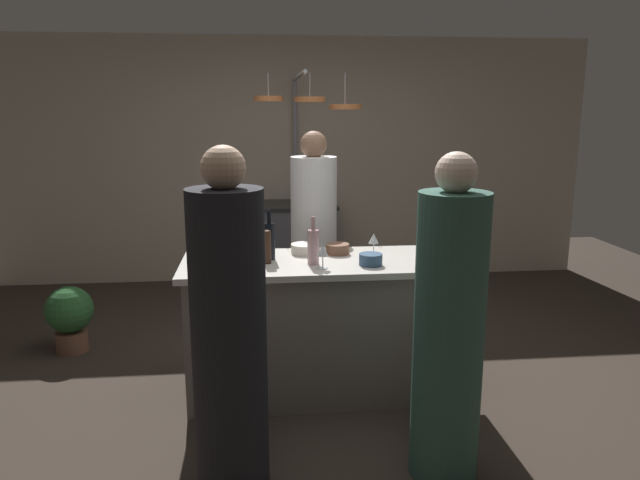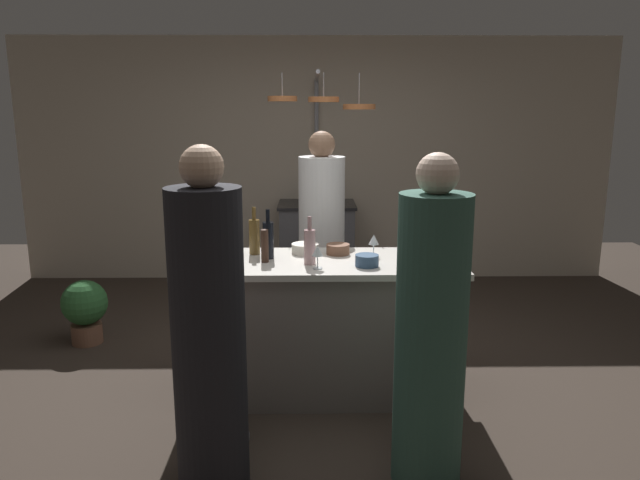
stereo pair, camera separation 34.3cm
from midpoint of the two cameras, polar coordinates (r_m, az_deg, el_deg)
The scene contains 21 objects.
ground_plane at distance 4.17m, azimuth 2.46°, elevation -14.04°, with size 9.00×9.00×0.00m, color #382D26.
back_wall at distance 6.60m, azimuth 1.16°, elevation 7.55°, with size 6.40×0.16×2.60m, color #BCAD99.
kitchen_island at distance 3.99m, azimuth 2.52°, elevation -8.20°, with size 1.80×0.72×0.90m.
stove_range at distance 6.34m, azimuth 1.25°, elevation -0.46°, with size 0.80×0.64×0.89m.
chef at distance 4.70m, azimuth 2.25°, elevation -0.77°, with size 0.36×0.36×1.69m.
bar_stool_left at distance 3.45m, azimuth -6.33°, elevation -13.01°, with size 0.28×0.28×0.68m.
guest_left at distance 2.94m, azimuth -7.23°, elevation -8.97°, with size 0.36×0.36×1.70m.
bar_stool_right at distance 3.53m, azimuth 12.94°, elevation -12.65°, with size 0.28×0.28×0.68m.
guest_right at distance 3.04m, azimuth 13.73°, elevation -8.89°, with size 0.35×0.35×1.66m.
overhead_pot_rack at distance 5.60m, azimuth 1.87°, elevation 10.93°, with size 0.91×1.42×2.17m.
potted_plant at distance 5.11m, azimuth -19.67°, elevation -6.10°, with size 0.36×0.36×0.52m.
pepper_mill at distance 3.78m, azimuth -2.70°, elevation -0.60°, with size 0.05×0.05×0.21m, color #382319.
wine_bottle_rose at distance 3.73m, azimuth 1.65°, elevation -0.60°, with size 0.07×0.07×0.30m.
wine_bottle_amber at distance 3.99m, azimuth -3.82°, elevation 0.36°, with size 0.07×0.07×0.32m.
wine_bottle_white at distance 3.91m, azimuth 12.34°, elevation -0.41°, with size 0.07×0.07×0.29m.
wine_bottle_dark at distance 3.87m, azimuth -2.43°, elevation 0.05°, with size 0.07×0.07×0.32m.
wine_glass_near_left_guest at distance 3.96m, azimuth 7.61°, elevation -0.09°, with size 0.07×0.07×0.15m.
wine_glass_near_right_guest at distance 3.62m, azimuth 2.48°, elevation -1.16°, with size 0.07×0.07×0.15m.
mixing_bowl_blue at distance 3.72m, azimuth 7.12°, elevation -1.97°, with size 0.15×0.15×0.07m, color #334C6B.
mixing_bowl_ceramic at distance 4.03m, azimuth 1.03°, elevation -0.82°, with size 0.19×0.19×0.06m, color silver.
mixing_bowl_wooden at distance 4.01m, azimuth 4.17°, elevation -0.90°, with size 0.16×0.16×0.07m, color brown.
Camera 2 is at (-0.06, -3.74, 1.85)m, focal length 33.68 mm.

